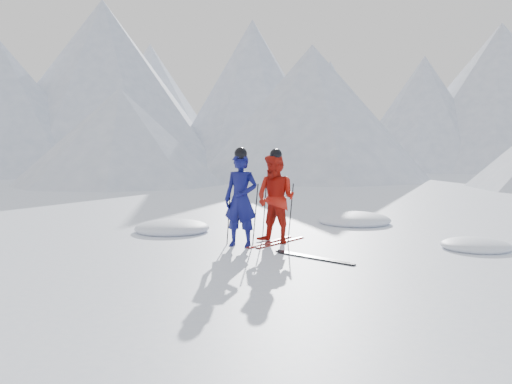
# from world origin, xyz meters

# --- Properties ---
(ground) EXTENTS (160.00, 160.00, 0.00)m
(ground) POSITION_xyz_m (0.00, 0.00, 0.00)
(ground) COLOR white
(ground) RESTS_ON ground
(mountain_range) EXTENTS (106.15, 62.94, 15.53)m
(mountain_range) POSITION_xyz_m (5.71, 35.31, 6.72)
(mountain_range) COLOR #B2BCD1
(mountain_range) RESTS_ON ground
(skier_blue) EXTENTS (0.76, 0.55, 1.94)m
(skier_blue) POSITION_xyz_m (-2.26, 0.09, 0.97)
(skier_blue) COLOR #0D1053
(skier_blue) RESTS_ON ground
(skier_red) EXTENTS (1.13, 1.02, 1.91)m
(skier_red) POSITION_xyz_m (-1.64, 0.66, 0.95)
(skier_red) COLOR #B61A0E
(skier_red) RESTS_ON ground
(pole_blue_left) EXTENTS (0.13, 0.09, 1.29)m
(pole_blue_left) POSITION_xyz_m (-2.56, 0.24, 0.65)
(pole_blue_left) COLOR black
(pole_blue_left) RESTS_ON ground
(pole_blue_right) EXTENTS (0.13, 0.08, 1.29)m
(pole_blue_right) POSITION_xyz_m (-2.01, 0.34, 0.65)
(pole_blue_right) COLOR black
(pole_blue_right) RESTS_ON ground
(pole_red_left) EXTENTS (0.13, 0.10, 1.27)m
(pole_red_left) POSITION_xyz_m (-1.94, 0.91, 0.64)
(pole_red_left) COLOR black
(pole_red_left) RESTS_ON ground
(pole_red_right) EXTENTS (0.13, 0.09, 1.27)m
(pole_red_right) POSITION_xyz_m (-1.34, 0.81, 0.64)
(pole_red_right) COLOR black
(pole_red_right) RESTS_ON ground
(ski_worn_left) EXTENTS (0.68, 1.62, 0.03)m
(ski_worn_left) POSITION_xyz_m (-1.76, 0.66, 0.01)
(ski_worn_left) COLOR black
(ski_worn_left) RESTS_ON ground
(ski_worn_right) EXTENTS (0.78, 1.59, 0.03)m
(ski_worn_right) POSITION_xyz_m (-1.52, 0.66, 0.01)
(ski_worn_right) COLOR black
(ski_worn_right) RESTS_ON ground
(ski_loose_a) EXTENTS (1.49, 0.98, 0.03)m
(ski_loose_a) POSITION_xyz_m (-0.72, -0.74, 0.01)
(ski_loose_a) COLOR black
(ski_loose_a) RESTS_ON ground
(ski_loose_b) EXTENTS (1.51, 0.93, 0.03)m
(ski_loose_b) POSITION_xyz_m (-0.62, -0.89, 0.01)
(ski_loose_b) COLOR black
(ski_loose_b) RESTS_ON ground
(snow_lumps) EXTENTS (8.42, 4.96, 0.43)m
(snow_lumps) POSITION_xyz_m (-1.32, 2.69, 0.00)
(snow_lumps) COLOR white
(snow_lumps) RESTS_ON ground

